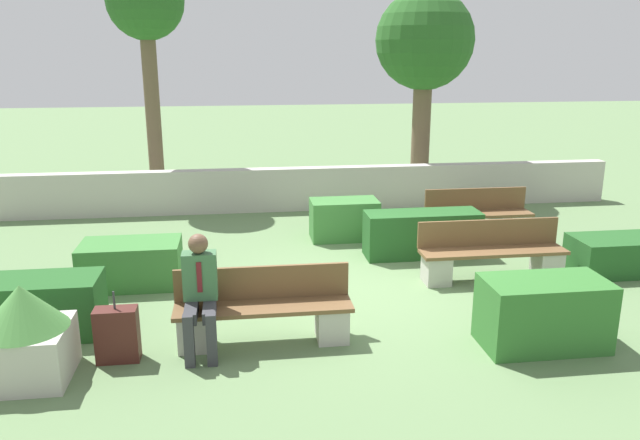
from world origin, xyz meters
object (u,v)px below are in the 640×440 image
object	(u,v)px
tree_leftmost	(146,11)
suitcase	(117,335)
planter_corner_left	(25,331)
person_seated_man	(200,289)
bench_right_side	(478,219)
bench_left_side	(492,257)
bench_front	(264,314)
tree_center_left	(425,44)

from	to	relation	value
tree_leftmost	suitcase	bearing A→B (deg)	-86.89
planter_corner_left	person_seated_man	bearing A→B (deg)	12.48
planter_corner_left	tree_leftmost	size ratio (longest dim) A/B	0.20
person_seated_man	bench_right_side	bearing A→B (deg)	38.90
person_seated_man	suitcase	xyz separation A→B (m)	(-0.91, -0.10, -0.45)
bench_left_side	bench_right_side	xyz separation A→B (m)	(0.61, 2.09, -0.01)
bench_front	bench_left_side	distance (m)	3.80
bench_front	bench_left_side	xyz separation A→B (m)	(3.44, 1.61, 0.00)
tree_leftmost	bench_front	bearing A→B (deg)	-74.48
suitcase	bench_front	bearing A→B (deg)	8.62
bench_left_side	tree_leftmost	size ratio (longest dim) A/B	0.43
person_seated_man	planter_corner_left	bearing A→B (deg)	-167.52
bench_left_side	planter_corner_left	distance (m)	6.28
person_seated_man	planter_corner_left	distance (m)	1.81
person_seated_man	tree_center_left	world-z (taller)	tree_center_left
planter_corner_left	tree_center_left	size ratio (longest dim) A/B	0.23
bench_right_side	tree_leftmost	world-z (taller)	tree_leftmost
tree_leftmost	tree_center_left	size ratio (longest dim) A/B	1.10
planter_corner_left	tree_leftmost	bearing A→B (deg)	86.79
bench_right_side	person_seated_man	world-z (taller)	person_seated_man
bench_front	bench_right_side	bearing A→B (deg)	42.37
suitcase	tree_center_left	size ratio (longest dim) A/B	0.18
bench_left_side	tree_leftmost	xyz separation A→B (m)	(-5.46, 5.66, 3.72)
bench_left_side	tree_leftmost	bearing A→B (deg)	141.95
bench_front	tree_leftmost	bearing A→B (deg)	105.52
bench_front	tree_leftmost	xyz separation A→B (m)	(-2.02, 7.27, 3.73)
bench_left_side	bench_right_side	distance (m)	2.17
bench_right_side	tree_center_left	size ratio (longest dim) A/B	0.41
tree_leftmost	person_seated_man	bearing A→B (deg)	-79.94
bench_left_side	person_seated_man	world-z (taller)	person_seated_man
bench_front	tree_center_left	distance (m)	8.90
bench_right_side	tree_center_left	xyz separation A→B (m)	(-0.05, 3.63, 3.07)
bench_left_side	planter_corner_left	size ratio (longest dim) A/B	2.09
planter_corner_left	suitcase	size ratio (longest dim) A/B	1.28
bench_front	planter_corner_left	world-z (taller)	planter_corner_left
planter_corner_left	tree_center_left	distance (m)	10.57
bench_right_side	tree_leftmost	xyz separation A→B (m)	(-6.07, 3.57, 3.74)
bench_front	tree_center_left	xyz separation A→B (m)	(4.01, 7.33, 3.07)
bench_right_side	bench_left_side	bearing A→B (deg)	-108.15
person_seated_man	planter_corner_left	size ratio (longest dim) A/B	1.31
planter_corner_left	suitcase	bearing A→B (deg)	18.62
bench_front	tree_leftmost	distance (m)	8.42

